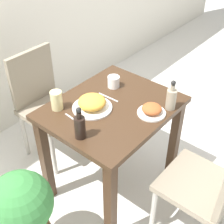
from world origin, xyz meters
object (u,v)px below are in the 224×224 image
sauce_bottle (171,98)px  potted_plant_left (24,215)px  chair_far (44,100)px  food_plate (92,103)px  juice_glass (57,100)px  chair_near (212,184)px  drink_cup (114,82)px  condiment_bottle (80,126)px  side_plate (152,110)px

sauce_bottle → potted_plant_left: bearing=161.6°
chair_far → food_plate: bearing=-97.2°
juice_glass → chair_near: bearing=-73.6°
chair_near → juice_glass: size_ratio=7.30×
chair_far → juice_glass: (-0.22, -0.44, 0.31)m
drink_cup → potted_plant_left: bearing=-172.9°
drink_cup → potted_plant_left: drink_cup is taller
chair_far → food_plate: size_ratio=3.60×
chair_far → drink_cup: (0.21, -0.54, 0.29)m
chair_near → juice_glass: chair_near is taller
chair_far → potted_plant_left: (-0.73, -0.66, -0.11)m
juice_glass → condiment_bottle: size_ratio=0.61×
side_plate → potted_plant_left: 0.97m
condiment_bottle → potted_plant_left: bearing=169.4°
chair_far → condiment_bottle: condiment_bottle is taller
food_plate → side_plate: (0.19, -0.32, -0.01)m
chair_near → drink_cup: bearing=-99.3°
sauce_bottle → potted_plant_left: 1.11m
chair_near → chair_far: size_ratio=1.00×
condiment_bottle → side_plate: bearing=-23.2°
side_plate → condiment_bottle: 0.48m
food_plate → drink_cup: food_plate is taller
side_plate → sauce_bottle: size_ratio=0.87×
sauce_bottle → chair_far: bearing=103.8°
chair_far → condiment_bottle: bearing=-113.3°
drink_cup → sauce_bottle: size_ratio=0.40×
food_plate → juice_glass: size_ratio=2.03×
side_plate → juice_glass: size_ratio=1.42×
drink_cup → chair_near: bearing=-99.3°
chair_far → drink_cup: bearing=-69.0°
chair_far → chair_near: bearing=-87.2°
juice_glass → chair_far: bearing=63.5°
condiment_bottle → sauce_bottle: bearing=-23.7°
chair_near → side_plate: 0.56m
condiment_bottle → potted_plant_left: size_ratio=0.29×
chair_near → chair_far: same height
chair_near → drink_cup: (0.14, 0.86, 0.29)m
food_plate → side_plate: 0.37m
juice_glass → condiment_bottle: 0.32m
chair_near → side_plate: bearing=-96.0°
side_plate → sauce_bottle: bearing=-25.2°
chair_near → potted_plant_left: 1.09m
side_plate → sauce_bottle: (0.12, -0.06, 0.05)m
side_plate → sauce_bottle: 0.15m
juice_glass → side_plate: bearing=-55.6°
side_plate → sauce_bottle: sauce_bottle is taller
chair_near → drink_cup: 0.92m
side_plate → juice_glass: bearing=124.4°
food_plate → drink_cup: 0.29m
food_plate → sauce_bottle: (0.32, -0.38, 0.04)m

